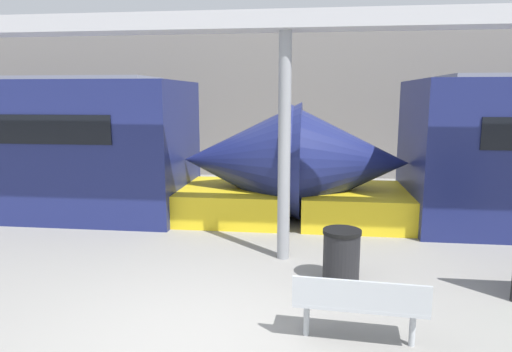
# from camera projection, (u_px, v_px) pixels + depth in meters

# --- Properties ---
(ground_plane) EXTENTS (60.00, 60.00, 0.00)m
(ground_plane) POSITION_uv_depth(u_px,v_px,m) (192.00, 341.00, 5.23)
(ground_plane) COLOR gray
(station_wall) EXTENTS (56.00, 0.20, 5.00)m
(station_wall) POSITION_uv_depth(u_px,v_px,m) (274.00, 104.00, 15.57)
(station_wall) COLOR gray
(station_wall) RESTS_ON ground_plane
(bench_near) EXTENTS (1.51, 0.55, 0.80)m
(bench_near) POSITION_uv_depth(u_px,v_px,m) (359.00, 302.00, 5.08)
(bench_near) COLOR #ADB2B7
(bench_near) RESTS_ON ground_plane
(trash_bin) EXTENTS (0.57, 0.57, 0.81)m
(trash_bin) POSITION_uv_depth(u_px,v_px,m) (341.00, 256.00, 6.82)
(trash_bin) COLOR black
(trash_bin) RESTS_ON ground_plane
(support_column_near) EXTENTS (0.21, 0.21, 3.80)m
(support_column_near) POSITION_uv_depth(u_px,v_px,m) (284.00, 149.00, 7.58)
(support_column_near) COLOR gray
(support_column_near) RESTS_ON ground_plane
(canopy_beam) EXTENTS (28.00, 0.60, 0.28)m
(canopy_beam) POSITION_uv_depth(u_px,v_px,m) (286.00, 21.00, 7.22)
(canopy_beam) COLOR #B7B7BC
(canopy_beam) RESTS_ON support_column_near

